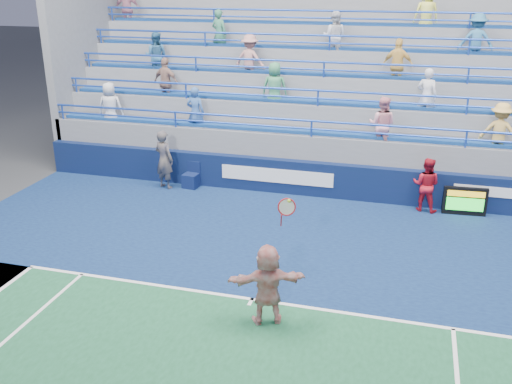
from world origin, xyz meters
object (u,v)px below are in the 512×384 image
(judge_chair, at_px, (191,180))
(line_judge, at_px, (164,160))
(ball_girl, at_px, (426,185))
(serve_speed_board, at_px, (465,201))
(tennis_player, at_px, (268,284))

(judge_chair, height_order, line_judge, line_judge)
(judge_chair, distance_m, line_judge, 1.09)
(line_judge, relative_size, ball_girl, 1.19)
(serve_speed_board, height_order, tennis_player, tennis_player)
(serve_speed_board, xyz_separation_m, line_judge, (-9.26, -0.19, 0.54))
(serve_speed_board, bearing_deg, line_judge, -178.80)
(serve_speed_board, distance_m, line_judge, 9.27)
(judge_chair, height_order, ball_girl, ball_girl)
(judge_chair, distance_m, ball_girl, 7.35)
(line_judge, bearing_deg, judge_chair, -143.19)
(serve_speed_board, bearing_deg, ball_girl, 177.61)
(line_judge, height_order, ball_girl, line_judge)
(serve_speed_board, xyz_separation_m, tennis_player, (-4.12, -6.80, 0.42))
(tennis_player, height_order, ball_girl, tennis_player)
(serve_speed_board, relative_size, ball_girl, 0.76)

